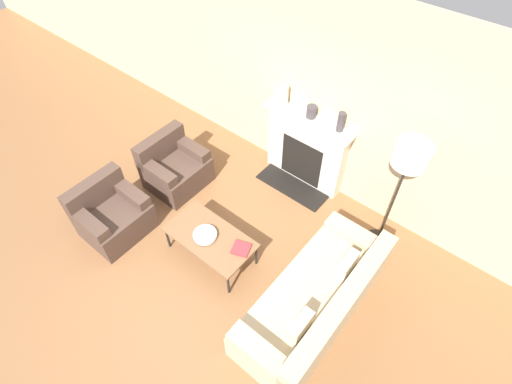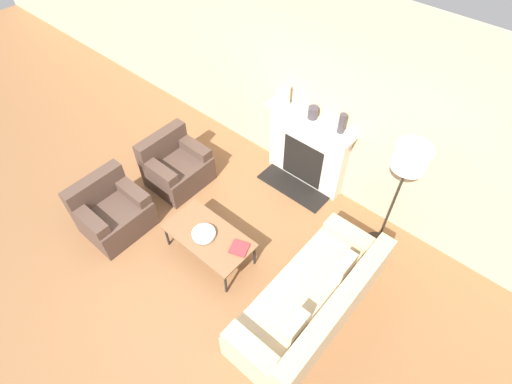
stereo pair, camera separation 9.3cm
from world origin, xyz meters
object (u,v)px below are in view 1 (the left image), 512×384
at_px(couch, 316,302).
at_px(coffee_table, 210,238).
at_px(mantel_vase_left, 283,95).
at_px(mantel_vase_center_right, 341,122).
at_px(book, 241,249).
at_px(mantel_vase_center_left, 311,112).
at_px(fireplace, 305,150).
at_px(armchair_far, 175,168).
at_px(floor_lamp, 408,165).
at_px(bowl, 205,235).
at_px(armchair_near, 112,215).

bearing_deg(couch, coffee_table, -83.63).
relative_size(mantel_vase_left, mantel_vase_center_right, 1.03).
height_order(book, mantel_vase_center_left, mantel_vase_center_left).
height_order(fireplace, mantel_vase_center_left, mantel_vase_center_left).
relative_size(armchair_far, floor_lamp, 0.47).
xyz_separation_m(couch, mantel_vase_center_right, (-0.93, 1.77, 1.02)).
bearing_deg(mantel_vase_center_right, book, -94.26).
bearing_deg(armchair_far, mantel_vase_left, -36.64).
bearing_deg(floor_lamp, book, -128.57).
bearing_deg(mantel_vase_left, armchair_far, -126.64).
distance_m(coffee_table, book, 0.44).
height_order(armchair_far, coffee_table, armchair_far).
xyz_separation_m(mantel_vase_left, mantel_vase_center_left, (0.47, 0.00, -0.06)).
xyz_separation_m(floor_lamp, mantel_vase_center_left, (-1.48, 0.36, -0.22)).
height_order(mantel_vase_left, mantel_vase_center_right, mantel_vase_left).
height_order(couch, mantel_vase_left, mantel_vase_left).
bearing_deg(bowl, couch, 7.63).
bearing_deg(mantel_vase_center_right, fireplace, -178.22).
distance_m(fireplace, armchair_far, 1.96).
relative_size(fireplace, floor_lamp, 0.77).
bearing_deg(coffee_table, armchair_far, 155.03).
bearing_deg(book, mantel_vase_center_right, 65.22).
xyz_separation_m(bowl, mantel_vase_center_right, (0.61, 1.98, 0.86)).
distance_m(floor_lamp, mantel_vase_center_left, 1.54).
bearing_deg(floor_lamp, armchair_far, -161.91).
distance_m(fireplace, floor_lamp, 1.78).
xyz_separation_m(bowl, mantel_vase_center_left, (0.16, 1.98, 0.81)).
height_order(armchair_near, mantel_vase_center_right, mantel_vase_center_right).
height_order(book, mantel_vase_left, mantel_vase_left).
xyz_separation_m(book, floor_lamp, (1.17, 1.47, 1.05)).
relative_size(couch, mantel_vase_left, 7.11).
distance_m(armchair_far, mantel_vase_center_right, 2.52).
relative_size(armchair_near, armchair_far, 1.00).
bearing_deg(book, armchair_near, 179.35).
bearing_deg(mantel_vase_left, book, -67.07).
height_order(couch, armchair_far, armchair_far).
bearing_deg(floor_lamp, coffee_table, -135.47).
bearing_deg(mantel_vase_left, bowl, -81.19).
bearing_deg(mantel_vase_center_right, mantel_vase_center_left, 180.00).
relative_size(fireplace, mantel_vase_left, 4.71).
xyz_separation_m(fireplace, armchair_far, (-1.44, -1.30, -0.27)).
xyz_separation_m(armchair_near, floor_lamp, (2.93, 2.10, 1.17)).
bearing_deg(bowl, mantel_vase_center_right, 72.97).
bearing_deg(coffee_table, mantel_vase_left, 100.12).
height_order(armchair_far, mantel_vase_center_left, mantel_vase_center_left).
bearing_deg(floor_lamp, fireplace, 166.83).
relative_size(couch, coffee_table, 1.78).
relative_size(armchair_far, mantel_vase_center_left, 4.89).
xyz_separation_m(armchair_far, mantel_vase_center_left, (1.45, 1.32, 0.96)).
bearing_deg(mantel_vase_center_left, bowl, -94.67).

